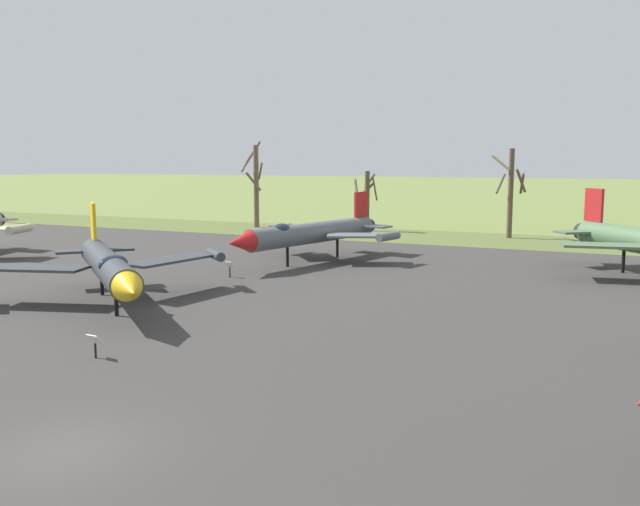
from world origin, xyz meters
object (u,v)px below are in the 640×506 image
(jet_fighter_front_left, at_px, (311,233))
(info_placard_rear_right, at_px, (95,343))
(jet_fighter_rear_right, at_px, (108,265))
(info_placard_front_left, at_px, (230,268))

(jet_fighter_front_left, height_order, info_placard_rear_right, jet_fighter_front_left)
(info_placard_rear_right, bearing_deg, jet_fighter_rear_right, 129.36)
(jet_fighter_front_left, height_order, info_placard_front_left, jet_fighter_front_left)
(info_placard_front_left, distance_m, info_placard_rear_right, 17.18)
(jet_fighter_rear_right, distance_m, info_placard_rear_right, 9.35)
(jet_fighter_front_left, xyz_separation_m, info_placard_rear_right, (3.03, -24.18, -1.55))
(info_placard_front_left, height_order, jet_fighter_rear_right, jet_fighter_rear_right)
(jet_fighter_front_left, xyz_separation_m, jet_fighter_rear_right, (-2.83, -17.03, -0.11))
(jet_fighter_rear_right, height_order, info_placard_rear_right, jet_fighter_rear_right)
(info_placard_front_left, xyz_separation_m, jet_fighter_rear_right, (-1.03, -9.34, 1.41))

